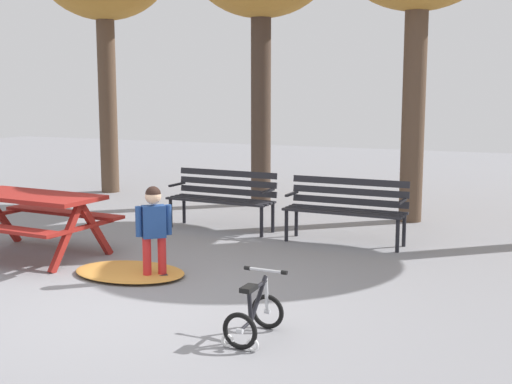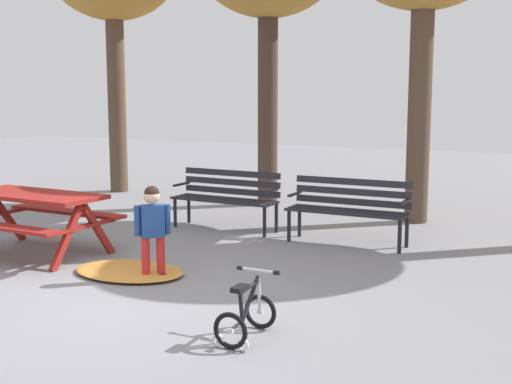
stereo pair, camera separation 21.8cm
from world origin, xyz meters
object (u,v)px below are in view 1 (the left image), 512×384
Objects in this scene: park_bench_far_left at (223,194)px; park_bench_left at (346,205)px; kids_bicycle at (254,315)px; picnic_table at (31,208)px; child_standing at (154,226)px.

park_bench_left is (1.90, -0.14, 0.00)m from park_bench_far_left.
park_bench_left is at bearing 95.30° from kids_bicycle.
kids_bicycle is (3.63, -1.43, -0.39)m from picnic_table.
park_bench_far_left is 2.86× the size of kids_bicycle.
kids_bicycle is at bearing -21.51° from picnic_table.
park_bench_far_left is at bearing 120.27° from kids_bicycle.
park_bench_far_left is at bearing 60.03° from picnic_table.
child_standing is at bearing -8.43° from picnic_table.
picnic_table is at bearing 171.57° from child_standing.
child_standing is 2.07m from kids_bicycle.
park_bench_far_left and park_bench_left have the same top height.
picnic_table is 3.31× the size of kids_bicycle.
picnic_table is at bearing -119.97° from park_bench_far_left.
park_bench_left reaches higher than kids_bicycle.
picnic_table is 1.96m from child_standing.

